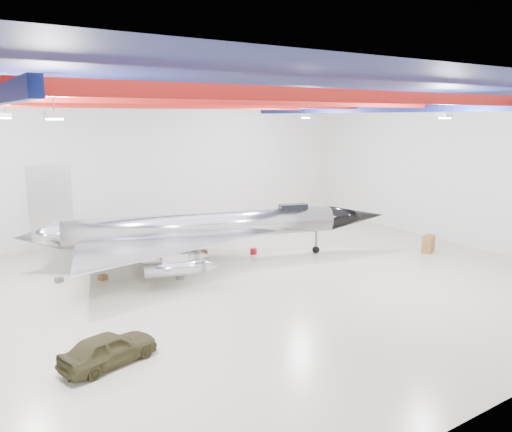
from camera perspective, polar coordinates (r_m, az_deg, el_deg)
floor at (r=28.69m, az=-2.93°, el=-8.34°), size 40.00×40.00×0.00m
wall_back at (r=40.92m, az=-13.68°, el=5.17°), size 40.00×0.00×40.00m
wall_right at (r=41.08m, az=21.96°, el=4.70°), size 0.00×30.00×30.00m
ceiling at (r=27.06m, az=-3.17°, el=14.17°), size 40.00×40.00×0.00m
ceiling_structure at (r=27.03m, az=-3.16°, el=12.74°), size 39.50×29.50×1.08m
jet_aircraft at (r=33.28m, az=-5.94°, el=-1.60°), size 24.56×17.72×6.84m
jeep at (r=21.11m, az=-16.48°, el=-14.33°), size 4.17×2.53×1.33m
desk at (r=38.20m, az=19.10°, el=-3.03°), size 1.45×1.12×1.19m
crate_ply at (r=31.51m, az=-17.11°, el=-6.72°), size 0.57×0.52×0.33m
engine_drum at (r=30.64m, az=-8.72°, el=-6.77°), size 0.60×0.60×0.41m
parts_bin at (r=35.49m, az=-6.09°, el=-4.21°), size 0.57×0.48×0.38m
crate_small at (r=31.92m, az=-21.58°, el=-6.81°), size 0.51×0.45×0.30m
tool_chest at (r=35.62m, az=-0.29°, el=-4.05°), size 0.62×0.62×0.43m
spares_box at (r=37.38m, az=-8.27°, el=-3.50°), size 0.45×0.45×0.34m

